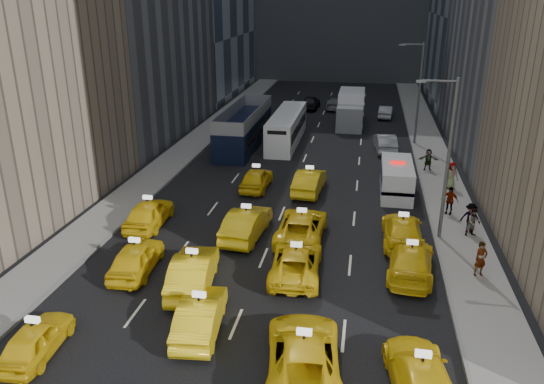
{
  "coord_description": "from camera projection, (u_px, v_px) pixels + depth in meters",
  "views": [
    {
      "loc": [
        4.84,
        -16.25,
        13.07
      ],
      "look_at": [
        -0.35,
        12.44,
        2.0
      ],
      "focal_mm": 35.0,
      "sensor_mm": 36.0,
      "label": 1
    }
  ],
  "objects": [
    {
      "name": "curb_east",
      "position": [
        417.0,
        167.0,
        41.85
      ],
      "size": [
        0.15,
        90.0,
        0.18
      ],
      "primitive_type": "cube",
      "color": "slate",
      "rests_on": "ground"
    },
    {
      "name": "taxi_10",
      "position": [
        296.0,
        262.0,
        25.85
      ],
      "size": [
        2.64,
        5.25,
        1.42
      ],
      "primitive_type": "imported",
      "rotation": [
        0.0,
        0.0,
        3.2
      ],
      "color": "yellow",
      "rests_on": "ground"
    },
    {
      "name": "misc_car_3",
      "position": [
        311.0,
        102.0,
        62.48
      ],
      "size": [
        2.09,
        4.7,
        1.57
      ],
      "primitive_type": "imported",
      "rotation": [
        0.0,
        0.0,
        3.09
      ],
      "color": "black",
      "rests_on": "ground"
    },
    {
      "name": "pedestrian_0",
      "position": [
        481.0,
        259.0,
        25.43
      ],
      "size": [
        0.76,
        0.66,
        1.77
      ],
      "primitive_type": "imported",
      "rotation": [
        0.0,
        0.0,
        0.43
      ],
      "color": "gray",
      "rests_on": "sidewalk_east"
    },
    {
      "name": "taxi_4",
      "position": [
        36.0,
        339.0,
        20.16
      ],
      "size": [
        1.83,
        3.99,
        1.33
      ],
      "primitive_type": "imported",
      "rotation": [
        0.0,
        0.0,
        3.21
      ],
      "color": "yellow",
      "rests_on": "ground"
    },
    {
      "name": "taxi_15",
      "position": [
        402.0,
        231.0,
        29.1
      ],
      "size": [
        2.17,
        5.22,
        1.51
      ],
      "primitive_type": "imported",
      "rotation": [
        0.0,
        0.0,
        3.15
      ],
      "color": "yellow",
      "rests_on": "ground"
    },
    {
      "name": "misc_car_4",
      "position": [
        386.0,
        112.0,
        58.19
      ],
      "size": [
        1.71,
        4.15,
        1.34
      ],
      "primitive_type": "imported",
      "rotation": [
        0.0,
        0.0,
        3.07
      ],
      "color": "#9C9EA3",
      "rests_on": "ground"
    },
    {
      "name": "taxi_6",
      "position": [
        304.0,
        356.0,
        19.06
      ],
      "size": [
        3.37,
        6.01,
        1.59
      ],
      "primitive_type": "imported",
      "rotation": [
        0.0,
        0.0,
        3.28
      ],
      "color": "yellow",
      "rests_on": "ground"
    },
    {
      "name": "sidewalk_west",
      "position": [
        181.0,
        154.0,
        45.11
      ],
      "size": [
        3.0,
        90.0,
        0.15
      ],
      "primitive_type": "cube",
      "color": "gray",
      "rests_on": "ground"
    },
    {
      "name": "misc_car_2",
      "position": [
        335.0,
        104.0,
        62.45
      ],
      "size": [
        1.98,
        4.63,
        1.33
      ],
      "primitive_type": "imported",
      "rotation": [
        0.0,
        0.0,
        3.12
      ],
      "color": "slate",
      "rests_on": "ground"
    },
    {
      "name": "taxi_7",
      "position": [
        421.0,
        377.0,
        18.12
      ],
      "size": [
        2.69,
        5.23,
        1.45
      ],
      "primitive_type": "imported",
      "rotation": [
        0.0,
        0.0,
        3.28
      ],
      "color": "yellow",
      "rests_on": "ground"
    },
    {
      "name": "pedestrian_3",
      "position": [
        450.0,
        200.0,
        32.56
      ],
      "size": [
        1.14,
        0.82,
        1.77
      ],
      "primitive_type": "imported",
      "rotation": [
        0.0,
        0.0,
        -0.37
      ],
      "color": "gray",
      "rests_on": "sidewalk_east"
    },
    {
      "name": "taxi_12",
      "position": [
        149.0,
        213.0,
        31.27
      ],
      "size": [
        2.02,
        4.72,
        1.59
      ],
      "primitive_type": "imported",
      "rotation": [
        0.0,
        0.0,
        3.17
      ],
      "color": "yellow",
      "rests_on": "ground"
    },
    {
      "name": "curb_west",
      "position": [
        197.0,
        155.0,
        44.86
      ],
      "size": [
        0.15,
        90.0,
        0.18
      ],
      "primitive_type": "cube",
      "color": "slate",
      "rests_on": "ground"
    },
    {
      "name": "pedestrian_2",
      "position": [
        470.0,
        218.0,
        30.04
      ],
      "size": [
        1.18,
        0.6,
        1.76
      ],
      "primitive_type": "imported",
      "rotation": [
        0.0,
        0.0,
        -0.12
      ],
      "color": "gray",
      "rests_on": "sidewalk_east"
    },
    {
      "name": "box_truck",
      "position": [
        351.0,
        109.0,
        54.57
      ],
      "size": [
        3.54,
        7.77,
        3.43
      ],
      "rotation": [
        0.0,
        0.0,
        -0.13
      ],
      "color": "white",
      "rests_on": "ground"
    },
    {
      "name": "taxi_16",
      "position": [
        256.0,
        179.0,
        37.23
      ],
      "size": [
        1.86,
        4.38,
        1.48
      ],
      "primitive_type": "imported",
      "rotation": [
        0.0,
        0.0,
        3.12
      ],
      "color": "yellow",
      "rests_on": "ground"
    },
    {
      "name": "sidewalk_east",
      "position": [
        436.0,
        168.0,
        41.62
      ],
      "size": [
        3.0,
        90.0,
        0.15
      ],
      "primitive_type": "cube",
      "color": "gray",
      "rests_on": "ground"
    },
    {
      "name": "taxi_14",
      "position": [
        302.0,
        226.0,
        29.62
      ],
      "size": [
        2.61,
        5.52,
        1.52
      ],
      "primitive_type": "imported",
      "rotation": [
        0.0,
        0.0,
        3.13
      ],
      "color": "yellow",
      "rests_on": "ground"
    },
    {
      "name": "city_bus",
      "position": [
        287.0,
        128.0,
        48.35
      ],
      "size": [
        2.8,
        10.92,
        2.79
      ],
      "rotation": [
        0.0,
        0.0,
        -0.05
      ],
      "color": "white",
      "rests_on": "ground"
    },
    {
      "name": "taxi_5",
      "position": [
        200.0,
        315.0,
        21.53
      ],
      "size": [
        2.08,
        4.69,
        1.5
      ],
      "primitive_type": "imported",
      "rotation": [
        0.0,
        0.0,
        3.25
      ],
      "color": "yellow",
      "rests_on": "ground"
    },
    {
      "name": "streetlight_far",
      "position": [
        418.0,
        90.0,
        46.56
      ],
      "size": [
        2.15,
        0.22,
        9.0
      ],
      "color": "#595B60",
      "rests_on": "ground"
    },
    {
      "name": "ground",
      "position": [
        223.0,
        354.0,
        20.39
      ],
      "size": [
        160.0,
        160.0,
        0.0
      ],
      "primitive_type": "plane",
      "color": "black",
      "rests_on": "ground"
    },
    {
      "name": "taxi_9",
      "position": [
        193.0,
        271.0,
        24.71
      ],
      "size": [
        2.46,
        5.27,
        1.67
      ],
      "primitive_type": "imported",
      "rotation": [
        0.0,
        0.0,
        3.28
      ],
      "color": "yellow",
      "rests_on": "ground"
    },
    {
      "name": "taxi_8",
      "position": [
        136.0,
        258.0,
        26.12
      ],
      "size": [
        2.1,
        4.57,
        1.52
      ],
      "primitive_type": "imported",
      "rotation": [
        0.0,
        0.0,
        3.21
      ],
      "color": "yellow",
      "rests_on": "ground"
    },
    {
      "name": "nypd_van",
      "position": [
        396.0,
        179.0,
        36.19
      ],
      "size": [
        2.6,
        5.56,
        2.31
      ],
      "rotation": [
        0.0,
        0.0,
        -0.1
      ],
      "color": "silver",
      "rests_on": "ground"
    },
    {
      "name": "pedestrian_1",
      "position": [
        474.0,
        222.0,
        29.63
      ],
      "size": [
        0.89,
        0.66,
        1.64
      ],
      "primitive_type": "imported",
      "rotation": [
        0.0,
        0.0,
        0.31
      ],
      "color": "gray",
      "rests_on": "sidewalk_east"
    },
    {
      "name": "pedestrian_5",
      "position": [
        428.0,
        160.0,
        40.64
      ],
      "size": [
        1.54,
        0.48,
        1.65
      ],
      "primitive_type": "imported",
      "rotation": [
        0.0,
        0.0,
        0.02
      ],
      "color": "gray",
      "rests_on": "sidewalk_east"
    },
    {
      "name": "misc_car_1",
      "position": [
        257.0,
        113.0,
        57.54
      ],
      "size": [
        2.71,
        4.99,
        1.33
      ],
      "primitive_type": "imported",
      "rotation": [
        0.0,
        0.0,
        3.25
      ],
      "color": "black",
      "rests_on": "ground"
    },
    {
      "name": "double_decker",
      "position": [
        244.0,
        127.0,
        47.24
      ],
      "size": [
        3.35,
        12.11,
        3.49
      ],
      "rotation": [
        0.0,
        0.0,
        0.05
      ],
      "color": "black",
      "rests_on": "ground"
    },
    {
      "name": "streetlight_near",
      "position": [
        447.0,
        155.0,
        28.16
      ],
      "size": [
        2.15,
        0.22,
        9.0
      ],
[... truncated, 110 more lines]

